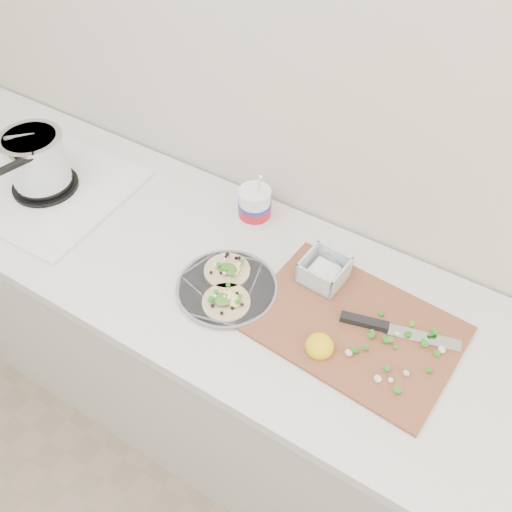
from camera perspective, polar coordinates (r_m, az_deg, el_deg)
The scene contains 5 objects.
counter at distance 2.01m, azimuth -6.55°, elevation -7.67°, with size 2.44×0.66×0.90m.
stove at distance 1.89m, azimuth -20.76°, elevation 8.01°, with size 0.52×0.48×0.24m.
taco_plate at distance 1.53m, azimuth -2.95°, elevation -2.98°, with size 0.27×0.27×0.04m.
tub at distance 1.68m, azimuth -0.07°, elevation 5.24°, with size 0.10×0.10×0.22m.
cutboard at distance 1.48m, azimuth 9.61°, elevation -6.16°, with size 0.54×0.39×0.08m.
Camera 1 is at (0.80, 0.58, 2.09)m, focal length 40.00 mm.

